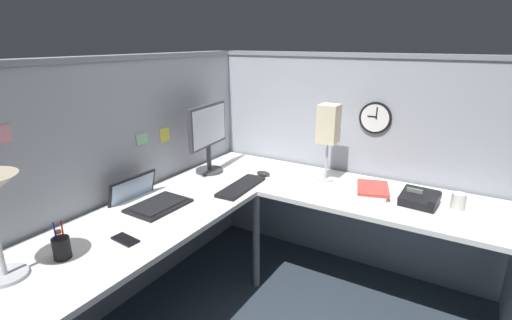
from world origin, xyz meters
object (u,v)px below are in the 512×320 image
laptop (147,199)px  pen_cup (62,247)px  book_stack (371,190)px  monitor (208,133)px  computer_mouse (263,173)px  office_phone (420,199)px  keyboard (241,187)px  coffee_mug (458,201)px  cell_phone (125,240)px  desk_lamp_paper (328,126)px  wall_clock (375,118)px

laptop → pen_cup: (-0.62, -0.12, 0.03)m
book_stack → monitor: bearing=99.6°
computer_mouse → book_stack: bearing=-85.2°
laptop → office_phone: (0.80, -1.41, 0.01)m
monitor → pen_cup: bearing=-173.6°
office_phone → pen_cup: bearing=137.8°
keyboard → office_phone: size_ratio=1.94×
monitor → laptop: (-0.64, -0.03, -0.27)m
laptop → book_stack: laptop is taller
computer_mouse → coffee_mug: bearing=-86.1°
cell_phone → book_stack: book_stack is taller
office_phone → desk_lamp_paper: desk_lamp_paper is taller
keyboard → computer_mouse: computer_mouse is taller
cell_phone → desk_lamp_paper: desk_lamp_paper is taller
monitor → wall_clock: size_ratio=2.27×
laptop → desk_lamp_paper: bearing=-40.1°
keyboard → cell_phone: size_ratio=2.99×
laptop → desk_lamp_paper: 1.26m
office_phone → cell_phone: bearing=135.1°
desk_lamp_paper → coffee_mug: size_ratio=5.52×
laptop → book_stack: (0.84, -1.11, -0.00)m
cell_phone → coffee_mug: 1.84m
cell_phone → monitor: bearing=20.0°
computer_mouse → desk_lamp_paper: size_ratio=0.20×
cell_phone → book_stack: (1.21, -0.88, 0.02)m
keyboard → book_stack: book_stack is taller
keyboard → pen_cup: pen_cup is taller
coffee_mug → monitor: bearing=97.5°
coffee_mug → wall_clock: size_ratio=0.44×
monitor → book_stack: 1.19m
laptop → pen_cup: bearing=-169.3°
cell_phone → office_phone: office_phone is taller
book_stack → keyboard: bearing=114.5°
wall_clock → coffee_mug: bearing=-118.1°
computer_mouse → cell_phone: 1.15m
computer_mouse → wall_clock: (0.40, -0.66, 0.41)m
cell_phone → desk_lamp_paper: (1.29, -0.54, 0.38)m
monitor → computer_mouse: size_ratio=4.81×
office_phone → wall_clock: (0.37, 0.39, 0.39)m
laptop → wall_clock: 1.60m
pen_cup → desk_lamp_paper: size_ratio=0.34×
book_stack → desk_lamp_paper: desk_lamp_paper is taller
desk_lamp_paper → pen_cup: bearing=156.9°
cell_phone → coffee_mug: coffee_mug is taller
monitor → computer_mouse: (0.13, -0.38, -0.28)m
laptop → cell_phone: 0.44m
monitor → office_phone: bearing=-83.6°
computer_mouse → book_stack: 0.76m
pen_cup → wall_clock: size_ratio=0.82×
book_stack → computer_mouse: bearing=94.8°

